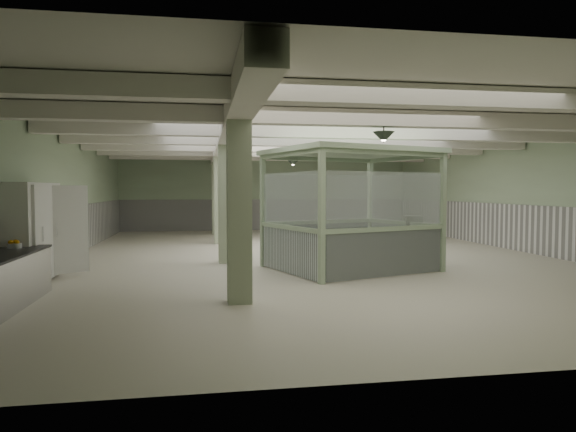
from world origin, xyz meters
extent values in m
plane|color=beige|center=(0.00, 0.00, 0.00)|extent=(20.00, 20.00, 0.00)
cube|color=silver|center=(0.00, 0.00, 3.60)|extent=(14.00, 20.00, 0.02)
cube|color=#A7C29B|center=(0.00, 10.00, 1.80)|extent=(14.00, 0.02, 3.60)
cube|color=#A7C29B|center=(0.00, -10.00, 1.80)|extent=(14.00, 0.02, 3.60)
cube|color=#A7C29B|center=(-7.00, 0.00, 1.80)|extent=(0.02, 20.00, 3.60)
cube|color=#A7C29B|center=(7.00, 0.00, 1.80)|extent=(0.02, 20.00, 3.60)
cube|color=white|center=(-6.97, 0.00, 0.75)|extent=(0.05, 19.90, 1.50)
cube|color=white|center=(6.97, 0.00, 0.75)|extent=(0.05, 19.90, 1.50)
cube|color=white|center=(0.00, 9.97, 0.75)|extent=(13.90, 0.05, 1.50)
cube|color=white|center=(-2.50, 0.00, 3.38)|extent=(0.45, 19.90, 0.40)
cube|color=white|center=(0.00, -7.50, 3.42)|extent=(13.90, 0.35, 0.32)
cube|color=white|center=(0.00, -5.00, 3.42)|extent=(13.90, 0.35, 0.32)
cube|color=white|center=(0.00, -2.50, 3.42)|extent=(13.90, 0.35, 0.32)
cube|color=white|center=(0.00, 0.00, 3.42)|extent=(13.90, 0.35, 0.32)
cube|color=white|center=(0.00, 2.50, 3.42)|extent=(13.90, 0.35, 0.32)
cube|color=white|center=(0.00, 5.00, 3.42)|extent=(13.90, 0.35, 0.32)
cube|color=white|center=(0.00, 7.50, 3.42)|extent=(13.90, 0.35, 0.32)
cube|color=#A0AE8C|center=(-2.50, -6.00, 1.80)|extent=(0.42, 0.42, 3.60)
cube|color=#A0AE8C|center=(-2.50, -1.00, 1.80)|extent=(0.42, 0.42, 3.60)
cube|color=#A0AE8C|center=(-2.50, 4.00, 1.80)|extent=(0.42, 0.42, 3.60)
cube|color=#A0AE8C|center=(-2.50, 8.00, 1.80)|extent=(0.42, 0.42, 3.60)
cone|color=#2B3729|center=(0.50, -5.00, 3.05)|extent=(0.44, 0.44, 0.22)
cone|color=#2B3729|center=(0.50, 0.50, 3.05)|extent=(0.44, 0.44, 0.22)
cone|color=#2B3729|center=(0.50, 5.50, 3.05)|extent=(0.44, 0.44, 0.22)
cylinder|color=#B2B2B7|center=(-6.56, -4.87, 0.95)|extent=(0.30, 0.30, 0.09)
cube|color=white|center=(-6.65, -3.56, 1.03)|extent=(0.56, 2.25, 2.07)
cube|color=white|center=(-6.34, -4.07, 1.03)|extent=(0.06, 0.85, 1.97)
cube|color=white|center=(-6.22, -2.95, 1.03)|extent=(0.75, 0.49, 1.97)
cube|color=silver|center=(-6.30, -4.07, 1.03)|extent=(0.02, 0.05, 0.30)
cube|color=silver|center=(-6.30, -3.04, 1.03)|extent=(0.02, 0.05, 0.30)
cube|color=#A1BA95|center=(-0.67, -4.54, 1.43)|extent=(0.15, 0.15, 2.86)
cube|color=#A1BA95|center=(-1.59, -1.83, 1.43)|extent=(0.15, 0.15, 2.86)
cube|color=#A1BA95|center=(2.58, -3.43, 1.43)|extent=(0.15, 0.15, 2.86)
cube|color=#A1BA95|center=(1.66, -0.72, 1.43)|extent=(0.15, 0.15, 2.86)
cube|color=#A1BA95|center=(0.50, -2.63, 2.92)|extent=(4.49, 4.13, 0.12)
cube|color=silver|center=(0.96, -3.99, 0.55)|extent=(3.08, 1.10, 1.05)
cube|color=silver|center=(0.96, -3.99, 1.78)|extent=(3.08, 1.10, 1.22)
cube|color=silver|center=(0.04, -1.27, 0.55)|extent=(3.08, 1.10, 1.05)
cube|color=silver|center=(0.04, -1.27, 1.78)|extent=(3.08, 1.10, 1.22)
cube|color=silver|center=(-1.13, -3.18, 0.55)|extent=(0.91, 2.54, 1.05)
cube|color=silver|center=(-1.13, -3.18, 1.78)|extent=(0.91, 2.54, 1.22)
cube|color=silver|center=(2.12, -2.08, 0.55)|extent=(0.91, 2.54, 1.05)
cube|color=silver|center=(2.12, -2.08, 1.78)|extent=(0.91, 2.54, 1.22)
cube|color=#4F5244|center=(2.37, -2.13, 0.65)|extent=(0.52, 0.66, 1.29)
camera|label=1|loc=(-3.14, -14.98, 2.00)|focal=32.00mm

